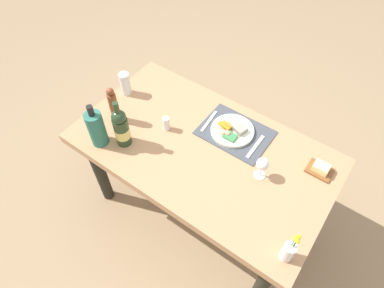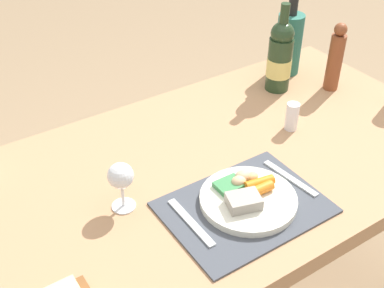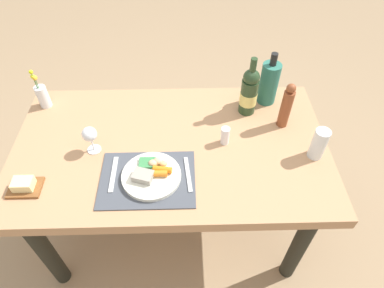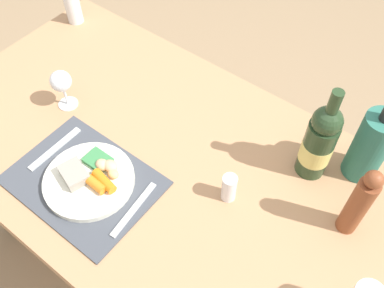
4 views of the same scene
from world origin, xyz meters
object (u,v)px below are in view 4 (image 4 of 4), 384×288
(dining_table, at_px, (157,172))
(pepper_mill, at_px, (359,203))
(knife, at_px, (134,209))
(flower_vase, at_px, (72,5))
(salt_shaker, at_px, (229,188))
(cooler_bottle, at_px, (371,146))
(dinner_plate, at_px, (90,178))
(fork, at_px, (55,149))
(wine_bottle, at_px, (319,142))
(wine_glass, at_px, (61,82))

(dining_table, bearing_deg, pepper_mill, 12.82)
(knife, relative_size, flower_vase, 0.83)
(knife, bearing_deg, salt_shaker, 41.61)
(cooler_bottle, bearing_deg, knife, -130.76)
(dinner_plate, height_order, salt_shaker, salt_shaker)
(fork, height_order, cooler_bottle, cooler_bottle)
(flower_vase, distance_m, salt_shaker, 0.92)
(fork, distance_m, knife, 0.31)
(flower_vase, height_order, wine_bottle, wine_bottle)
(dinner_plate, distance_m, cooler_bottle, 0.74)
(salt_shaker, relative_size, cooler_bottle, 0.32)
(wine_glass, height_order, wine_bottle, wine_bottle)
(dinner_plate, relative_size, salt_shaker, 2.78)
(dinner_plate, relative_size, fork, 1.34)
(salt_shaker, bearing_deg, knife, -132.66)
(knife, distance_m, wine_bottle, 0.51)
(wine_glass, bearing_deg, salt_shaker, 2.95)
(pepper_mill, bearing_deg, dining_table, -167.18)
(salt_shaker, relative_size, wine_glass, 0.66)
(wine_bottle, bearing_deg, dining_table, -149.34)
(flower_vase, bearing_deg, dining_table, -24.40)
(flower_vase, xyz_separation_m, pepper_mill, (1.16, -0.17, 0.05))
(fork, height_order, salt_shaker, salt_shaker)
(dining_table, bearing_deg, flower_vase, 155.60)
(fork, bearing_deg, wine_bottle, 32.51)
(dining_table, height_order, dinner_plate, dinner_plate)
(dinner_plate, relative_size, wine_bottle, 0.81)
(fork, height_order, pepper_mill, pepper_mill)
(dining_table, height_order, wine_bottle, wine_bottle)
(dining_table, xyz_separation_m, wine_glass, (-0.34, -0.02, 0.19))
(dinner_plate, distance_m, salt_shaker, 0.37)
(cooler_bottle, bearing_deg, wine_bottle, -145.19)
(flower_vase, xyz_separation_m, wine_bottle, (1.01, -0.07, 0.05))
(knife, relative_size, salt_shaker, 2.06)
(knife, height_order, cooler_bottle, cooler_bottle)
(flower_vase, height_order, pepper_mill, pepper_mill)
(dinner_plate, relative_size, cooler_bottle, 0.89)
(fork, bearing_deg, pepper_mill, 20.55)
(dinner_plate, bearing_deg, salt_shaker, 30.75)
(dining_table, xyz_separation_m, knife, (0.08, -0.17, 0.11))
(wine_bottle, bearing_deg, pepper_mill, -32.96)
(dining_table, height_order, cooler_bottle, cooler_bottle)
(dining_table, distance_m, cooler_bottle, 0.60)
(dinner_plate, relative_size, knife, 1.35)
(knife, height_order, pepper_mill, pepper_mill)
(wine_bottle, bearing_deg, dinner_plate, -138.07)
(flower_vase, bearing_deg, wine_glass, -46.36)
(fork, distance_m, wine_glass, 0.20)
(pepper_mill, bearing_deg, wine_bottle, 147.04)
(dining_table, height_order, flower_vase, flower_vase)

